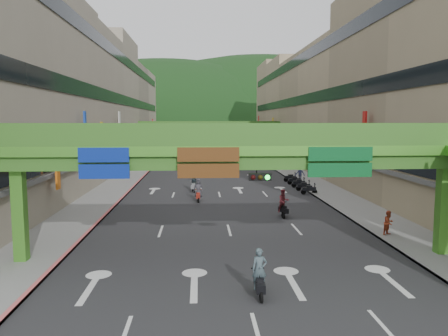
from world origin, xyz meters
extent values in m
plane|color=black|center=(0.00, 0.00, 0.00)|extent=(320.00, 320.00, 0.00)
cube|color=#28282B|center=(0.00, 50.00, 0.01)|extent=(18.00, 140.00, 0.02)
cube|color=gray|center=(-11.00, 50.00, 0.07)|extent=(4.00, 140.00, 0.15)
cube|color=gray|center=(11.00, 50.00, 0.07)|extent=(4.00, 140.00, 0.15)
cube|color=#CC5959|center=(-9.10, 50.00, 0.09)|extent=(0.20, 140.00, 0.18)
cube|color=gray|center=(9.10, 50.00, 0.09)|extent=(0.20, 140.00, 0.18)
cube|color=#9E937F|center=(-19.00, 50.00, 9.50)|extent=(12.00, 95.00, 19.00)
cube|color=black|center=(-12.95, 50.00, 4.20)|extent=(0.08, 90.25, 1.40)
cube|color=black|center=(-12.95, 50.00, 10.20)|extent=(0.08, 90.25, 1.40)
cube|color=black|center=(-12.95, 50.00, 16.20)|extent=(0.08, 90.25, 1.40)
cube|color=gray|center=(19.00, 50.00, 9.50)|extent=(12.00, 95.00, 19.00)
cube|color=black|center=(12.95, 50.00, 4.20)|extent=(0.08, 90.25, 1.40)
cube|color=black|center=(12.95, 50.00, 10.20)|extent=(0.08, 90.25, 1.40)
cube|color=black|center=(12.95, 50.00, 16.20)|extent=(0.08, 90.25, 1.40)
cube|color=#4C9E2D|center=(0.00, 6.00, 5.75)|extent=(28.00, 2.20, 0.50)
cube|color=#387223|center=(0.00, 6.00, 5.15)|extent=(28.00, 1.76, 0.70)
cube|color=#4C9E2D|center=(-11.00, 6.00, 2.40)|extent=(0.60, 0.60, 4.80)
cube|color=#4C9E2D|center=(11.00, 6.00, 2.40)|extent=(0.60, 0.60, 4.80)
cube|color=#387223|center=(0.00, 4.96, 6.55)|extent=(28.00, 0.12, 1.10)
cube|color=#387223|center=(0.00, 7.04, 6.55)|extent=(28.00, 0.12, 1.10)
cube|color=navy|center=(-6.50, 4.92, 5.15)|extent=(2.40, 0.12, 1.50)
cube|color=#593314|center=(-1.50, 4.92, 5.15)|extent=(3.00, 0.12, 1.50)
cube|color=#0C5926|center=(5.00, 4.92, 5.15)|extent=(3.20, 0.12, 1.50)
cube|color=black|center=(1.00, 4.77, 4.50)|extent=(1.10, 0.28, 0.35)
cube|color=#4C9E2D|center=(0.00, 65.00, 5.75)|extent=(28.00, 2.20, 0.50)
cube|color=#387223|center=(0.00, 65.00, 5.15)|extent=(28.00, 1.76, 0.70)
cube|color=#4C9E2D|center=(-11.00, 65.00, 2.40)|extent=(0.60, 0.60, 4.80)
cube|color=#4C9E2D|center=(11.00, 65.00, 2.40)|extent=(0.60, 0.60, 4.80)
cube|color=#387223|center=(0.00, 63.96, 6.55)|extent=(28.00, 0.12, 1.10)
cube|color=#387223|center=(0.00, 66.04, 6.55)|extent=(28.00, 0.12, 1.10)
ellipsoid|color=#1C4419|center=(-15.00, 160.00, 0.00)|extent=(168.00, 140.00, 112.00)
ellipsoid|color=#1C4419|center=(25.00, 180.00, 0.00)|extent=(208.00, 176.00, 128.00)
cylinder|color=black|center=(0.00, 30.00, 6.20)|extent=(26.00, 0.03, 0.03)
cone|color=red|center=(-12.50, 30.00, 5.95)|extent=(0.36, 0.36, 0.40)
cone|color=gold|center=(-10.23, 30.00, 5.95)|extent=(0.36, 0.36, 0.40)
cone|color=#193FB2|center=(-7.95, 30.00, 5.95)|extent=(0.36, 0.36, 0.40)
cone|color=silver|center=(-5.68, 30.00, 5.95)|extent=(0.36, 0.36, 0.40)
cone|color=#198C33|center=(-3.41, 30.00, 5.95)|extent=(0.36, 0.36, 0.40)
cone|color=orange|center=(-1.14, 30.00, 5.95)|extent=(0.36, 0.36, 0.40)
cone|color=red|center=(1.14, 30.00, 5.95)|extent=(0.36, 0.36, 0.40)
cone|color=gold|center=(3.41, 30.00, 5.95)|extent=(0.36, 0.36, 0.40)
cone|color=#193FB2|center=(5.68, 30.00, 5.95)|extent=(0.36, 0.36, 0.40)
cone|color=silver|center=(7.95, 30.00, 5.95)|extent=(0.36, 0.36, 0.40)
cone|color=#198C33|center=(10.23, 30.00, 5.95)|extent=(0.36, 0.36, 0.40)
cone|color=orange|center=(12.50, 30.00, 5.95)|extent=(0.36, 0.36, 0.40)
cube|color=black|center=(0.49, 1.00, 0.55)|extent=(0.36, 1.30, 0.35)
cube|color=black|center=(0.49, 1.00, 0.80)|extent=(0.30, 0.55, 0.18)
cube|color=black|center=(0.48, 1.55, 1.05)|extent=(0.55, 0.06, 0.06)
cylinder|color=black|center=(0.48, 1.55, 0.25)|extent=(0.10, 0.50, 0.50)
cylinder|color=black|center=(0.49, 0.45, 0.25)|extent=(0.10, 0.50, 0.50)
imported|color=#40535A|center=(0.49, 1.00, 1.20)|extent=(0.62, 0.41, 1.70)
cube|color=black|center=(4.34, 15.75, 0.55)|extent=(0.60, 1.34, 0.35)
cube|color=black|center=(4.34, 15.75, 0.80)|extent=(0.40, 0.60, 0.18)
cube|color=black|center=(4.45, 16.29, 1.05)|extent=(0.55, 0.17, 0.06)
cylinder|color=black|center=(4.45, 16.29, 0.25)|extent=(0.20, 0.51, 0.50)
cylinder|color=black|center=(4.23, 15.21, 0.25)|extent=(0.20, 0.51, 0.50)
imported|color=maroon|center=(4.34, 15.75, 1.23)|extent=(0.97, 0.82, 1.76)
cube|color=gray|center=(-2.53, 27.80, 0.55)|extent=(0.57, 1.34, 0.35)
cube|color=gray|center=(-2.53, 27.80, 0.80)|extent=(0.39, 0.59, 0.18)
cube|color=gray|center=(-2.62, 28.34, 1.05)|extent=(0.55, 0.15, 0.06)
cylinder|color=black|center=(-2.62, 28.34, 0.25)|extent=(0.18, 0.51, 0.50)
cylinder|color=black|center=(-2.44, 27.26, 0.25)|extent=(0.18, 0.51, 0.50)
imported|color=#26353C|center=(-2.53, 27.80, 1.25)|extent=(1.12, 0.62, 1.81)
cube|color=maroon|center=(-2.04, 22.30, 0.55)|extent=(0.42, 1.32, 0.35)
cube|color=maroon|center=(-2.04, 22.30, 0.80)|extent=(0.33, 0.57, 0.18)
cube|color=maroon|center=(-2.07, 22.85, 1.05)|extent=(0.55, 0.09, 0.06)
cylinder|color=black|center=(-2.07, 22.85, 0.25)|extent=(0.13, 0.50, 0.50)
cylinder|color=black|center=(-2.02, 21.75, 0.25)|extent=(0.13, 0.50, 0.50)
imported|color=#3D3B43|center=(-2.04, 22.30, 1.22)|extent=(0.87, 0.59, 1.73)
cube|color=black|center=(8.80, 25.60, 0.55)|extent=(1.31, 0.38, 0.35)
cube|color=black|center=(8.80, 25.60, 0.80)|extent=(0.56, 0.31, 0.18)
cube|color=black|center=(9.35, 25.59, 1.05)|extent=(0.07, 0.55, 0.06)
cylinder|color=black|center=(9.35, 25.59, 0.25)|extent=(0.50, 0.11, 0.50)
cylinder|color=black|center=(8.25, 25.61, 0.25)|extent=(0.50, 0.11, 0.50)
cube|color=black|center=(8.80, 27.80, 0.55)|extent=(1.31, 0.38, 0.35)
cube|color=black|center=(8.80, 27.80, 0.80)|extent=(0.56, 0.31, 0.18)
cube|color=black|center=(9.35, 27.79, 1.05)|extent=(0.07, 0.55, 0.06)
cylinder|color=black|center=(9.35, 27.79, 0.25)|extent=(0.50, 0.11, 0.50)
cylinder|color=black|center=(8.25, 27.81, 0.25)|extent=(0.50, 0.11, 0.50)
cube|color=black|center=(8.80, 30.00, 0.55)|extent=(1.31, 0.38, 0.35)
cube|color=black|center=(8.80, 30.00, 0.80)|extent=(0.56, 0.31, 0.18)
cube|color=black|center=(9.35, 29.99, 1.05)|extent=(0.07, 0.55, 0.06)
cylinder|color=black|center=(9.35, 29.99, 0.25)|extent=(0.50, 0.11, 0.50)
cylinder|color=black|center=(8.25, 30.01, 0.25)|extent=(0.50, 0.11, 0.50)
cube|color=black|center=(8.80, 32.20, 0.55)|extent=(1.31, 0.38, 0.35)
cube|color=black|center=(8.80, 32.20, 0.80)|extent=(0.56, 0.31, 0.18)
cube|color=black|center=(9.35, 32.19, 1.05)|extent=(0.07, 0.55, 0.06)
cylinder|color=black|center=(9.35, 32.19, 0.25)|extent=(0.50, 0.11, 0.50)
cylinder|color=black|center=(8.25, 32.21, 0.25)|extent=(0.50, 0.11, 0.50)
cube|color=black|center=(8.80, 34.40, 0.55)|extent=(1.31, 0.38, 0.35)
cube|color=black|center=(8.80, 34.40, 0.80)|extent=(0.56, 0.31, 0.18)
cube|color=black|center=(9.35, 34.39, 1.05)|extent=(0.07, 0.55, 0.06)
cylinder|color=black|center=(9.35, 34.39, 0.25)|extent=(0.50, 0.11, 0.50)
cylinder|color=black|center=(8.25, 34.41, 0.25)|extent=(0.50, 0.11, 0.50)
imported|color=#939199|center=(-7.00, 59.53, 0.67)|extent=(1.96, 4.22, 1.34)
imported|color=#CEB000|center=(2.09, 44.39, 0.71)|extent=(2.21, 4.37, 1.43)
imported|color=#A93C20|center=(9.80, 9.80, 0.76)|extent=(0.93, 0.87, 1.52)
imported|color=black|center=(12.20, 8.00, 0.91)|extent=(1.12, 0.58, 1.83)
imported|color=navy|center=(9.80, 33.88, 0.93)|extent=(0.90, 0.61, 1.87)
camera|label=1|loc=(-1.93, -16.14, 7.24)|focal=35.00mm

